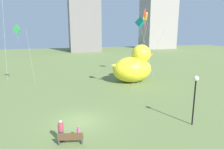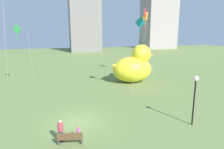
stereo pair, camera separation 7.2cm
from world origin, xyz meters
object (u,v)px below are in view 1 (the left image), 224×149
Objects in this scene: giant_inflatable_duck at (133,66)px; kite_red at (146,18)px; park_bench at (70,138)px; lamppost at (195,89)px; person_adult at (61,130)px; person_child at (79,132)px; kite_teal at (140,25)px; kite_yellow at (145,17)px; kite_green at (17,32)px.

kite_red is at bearing -98.75° from giant_inflatable_duck.
lamppost reaches higher than park_bench.
person_adult reaches higher than park_bench.
kite_red reaches higher than person_child.
kite_teal is (8.91, 9.84, 7.69)m from park_bench.
person_child is 0.09× the size of kite_red.
giant_inflatable_duck reaches higher than person_child.
person_child is at bearing -132.17° from kite_teal.
kite_yellow is at bearing 79.53° from lamppost.
park_bench is 15.34m from kite_teal.
person_child is at bearing 178.61° from lamppost.
kite_red is (-0.66, 8.62, 5.85)m from lamppost.
kite_yellow is at bearing 53.89° from park_bench.
kite_yellow is at bearing 66.51° from kite_red.
kite_green is 15.74m from kite_teal.
person_child is 18.15m from kite_green.
kite_teal is at bearing 96.25° from lamppost.
person_adult is 0.38× the size of lamppost.
kite_yellow reaches higher than person_child.
giant_inflatable_duck is 8.86m from kite_red.
person_adult is 1.71× the size of person_child.
kite_teal reaches higher than person_adult.
kite_yellow is at bearing 46.52° from giant_inflatable_duck.
kite_yellow reaches higher than giant_inflatable_duck.
person_child is at bearing -69.06° from kite_green.
park_bench is at bearing -71.80° from kite_green.
lamppost is 0.40× the size of kite_yellow.
kite_green is (-15.33, 15.92, 4.29)m from lamppost.
person_child is (0.62, 0.68, 0.04)m from park_bench.
kite_green is at bearing 133.92° from lamppost.
giant_inflatable_duck is at bearing 89.06° from lamppost.
kite_teal reaches higher than park_bench.
giant_inflatable_duck is 0.80× the size of kite_green.
kite_red is (-0.90, -5.83, 6.61)m from giant_inflatable_duck.
person_child is 17.24m from giant_inflatable_duck.
kite_green is at bearing 174.62° from giant_inflatable_duck.
giant_inflatable_duck reaches higher than person_adult.
lamppost reaches higher than person_child.
kite_red is at bearing 44.09° from person_child.
park_bench is 0.18× the size of kite_red.
kite_teal reaches higher than giant_inflatable_duck.
lamppost is (9.94, 0.46, 2.64)m from park_bench.
giant_inflatable_duck is at bearing -133.48° from kite_yellow.
person_adult is 15.34m from kite_red.
giant_inflatable_duck is 8.50m from kite_yellow.
kite_red is 0.97× the size of kite_yellow.
giant_inflatable_duck is at bearing 81.25° from kite_red.
person_child reaches higher than park_bench.
person_adult is at bearing -135.81° from kite_teal.
kite_green reaches higher than giant_inflatable_duck.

